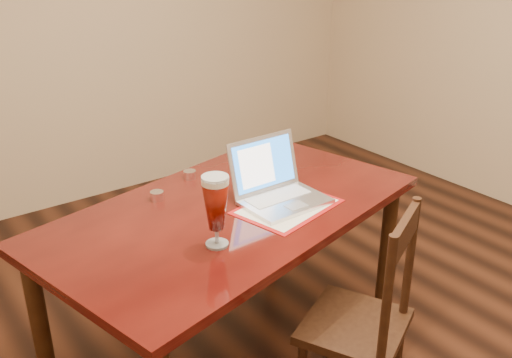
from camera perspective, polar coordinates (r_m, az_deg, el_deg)
dining_table at (r=2.51m, az=-2.36°, el=-4.58°), size 1.83×1.27×1.06m
dining_chair at (r=2.38m, az=10.66°, el=-13.86°), size 0.53×0.52×0.95m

